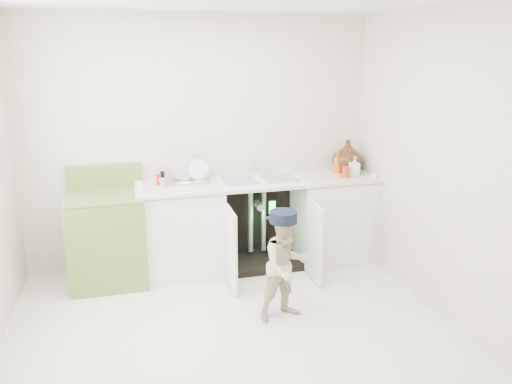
# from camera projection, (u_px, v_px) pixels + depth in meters

# --- Properties ---
(ground) EXTENTS (3.50, 3.50, 0.00)m
(ground) POSITION_uv_depth(u_px,v_px,m) (232.00, 331.00, 3.97)
(ground) COLOR beige
(ground) RESTS_ON ground
(room_shell) EXTENTS (6.00, 5.50, 1.26)m
(room_shell) POSITION_uv_depth(u_px,v_px,m) (229.00, 179.00, 3.62)
(room_shell) COLOR beige
(room_shell) RESTS_ON ground
(counter_run) EXTENTS (2.44, 1.02, 1.24)m
(counter_run) POSITION_uv_depth(u_px,v_px,m) (263.00, 220.00, 5.11)
(counter_run) COLOR silver
(counter_run) RESTS_ON ground
(avocado_stove) EXTENTS (0.70, 0.65, 1.09)m
(avocado_stove) POSITION_uv_depth(u_px,v_px,m) (108.00, 237.00, 4.72)
(avocado_stove) COLOR olive
(avocado_stove) RESTS_ON ground
(repair_worker) EXTENTS (0.51, 0.97, 0.93)m
(repair_worker) POSITION_uv_depth(u_px,v_px,m) (286.00, 265.00, 4.06)
(repair_worker) COLOR beige
(repair_worker) RESTS_ON ground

